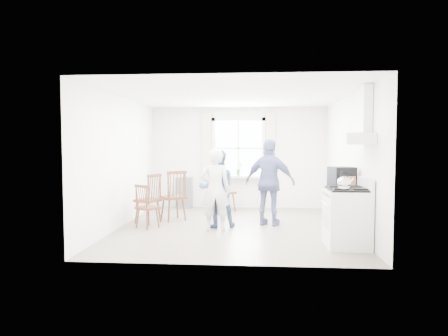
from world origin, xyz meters
TOP-DOWN VIEW (x-y plane):
  - room_shell at (0.00, 0.00)m, footprint 4.62×5.12m
  - window_assembly at (0.00, 2.45)m, footprint 1.88×0.24m
  - range_hood at (2.07, -1.35)m, footprint 0.45×0.76m
  - shelf_unit at (-1.40, 2.33)m, footprint 0.40×0.30m
  - gas_stove at (1.91, -1.35)m, footprint 0.68×0.76m
  - kettle at (1.81, -1.55)m, footprint 0.21×0.21m
  - low_cabinet at (1.98, -0.65)m, footprint 0.50×0.55m
  - stereo_stack at (1.96, -0.70)m, footprint 0.48×0.45m
  - cardboard_box at (2.00, -0.81)m, footprint 0.35×0.28m
  - windsor_chair_a at (-1.27, 0.55)m, footprint 0.64×0.64m
  - windsor_chair_b at (-1.74, -0.27)m, footprint 0.51×0.51m
  - windsor_chair_c at (-1.72, 0.28)m, footprint 0.58×0.58m
  - person_left at (-0.33, -0.31)m, footprint 0.62×0.62m
  - person_mid at (-0.32, 0.02)m, footprint 0.91×0.91m
  - person_right at (0.73, 0.26)m, footprint 1.32×1.32m
  - potted_plant at (0.02, 2.36)m, footprint 0.25×0.25m
  - windsor_chair_d at (-0.39, 1.84)m, footprint 0.59×0.59m

SIDE VIEW (x-z plane):
  - shelf_unit at x=-1.40m, z-range 0.00..0.80m
  - low_cabinet at x=1.98m, z-range 0.00..0.90m
  - gas_stove at x=1.91m, z-range -0.08..1.04m
  - windsor_chair_b at x=-1.74m, z-range 0.10..0.97m
  - windsor_chair_d at x=-0.39m, z-range 0.11..1.14m
  - windsor_chair_c at x=-1.72m, z-range 0.12..1.16m
  - windsor_chair_a at x=-1.27m, z-range 0.12..1.22m
  - person_mid at x=-0.32m, z-range 0.00..1.54m
  - person_left at x=-0.33m, z-range 0.00..1.58m
  - person_right at x=0.73m, z-range 0.00..1.76m
  - cardboard_box at x=2.00m, z-range 0.90..1.10m
  - potted_plant at x=0.02m, z-range 0.85..1.19m
  - kettle at x=1.81m, z-range 0.90..1.20m
  - stereo_stack at x=1.96m, z-range 0.90..1.25m
  - room_shell at x=0.00m, z-range -0.02..2.62m
  - window_assembly at x=0.00m, z-range 0.61..2.31m
  - range_hood at x=2.07m, z-range 1.43..2.37m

